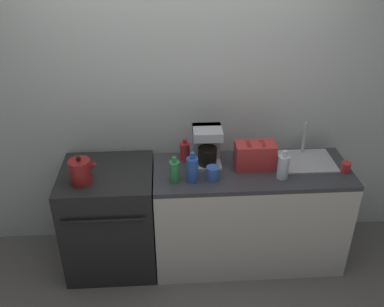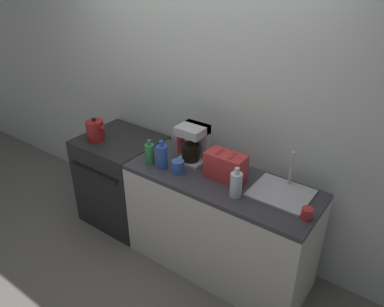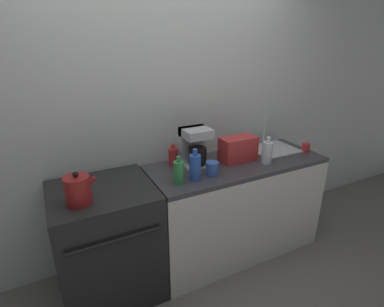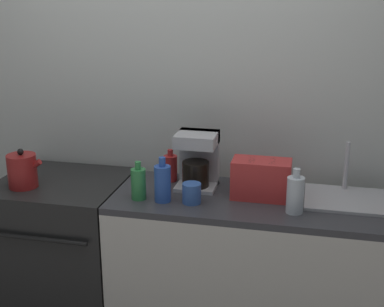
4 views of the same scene
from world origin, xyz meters
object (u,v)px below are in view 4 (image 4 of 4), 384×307
object	(u,v)px
kettle	(22,171)
coffee_maker	(198,159)
toaster	(261,179)
cup_blue	(192,193)
bottle_red	(170,168)
bottle_green	(139,183)
stove	(66,249)
bottle_clear	(295,194)
bottle_blue	(163,183)

from	to	relation	value
kettle	coffee_maker	distance (m)	0.97
toaster	cup_blue	distance (m)	0.38
bottle_red	kettle	bearing A→B (deg)	-160.10
bottle_green	stove	bearing A→B (deg)	163.55
bottle_red	cup_blue	distance (m)	0.35
toaster	bottle_clear	bearing A→B (deg)	-40.98
bottle_green	bottle_red	distance (m)	0.32
toaster	stove	bearing A→B (deg)	-179.86
toaster	coffee_maker	world-z (taller)	coffee_maker
bottle_clear	kettle	bearing A→B (deg)	178.97
toaster	bottle_clear	distance (m)	0.24
stove	kettle	xyz separation A→B (m)	(-0.16, -0.13, 0.53)
toaster	bottle_clear	xyz separation A→B (m)	(0.18, -0.16, -0.01)
cup_blue	bottle_red	bearing A→B (deg)	122.81
kettle	cup_blue	distance (m)	0.96
bottle_clear	bottle_blue	size ratio (longest dim) A/B	0.96
stove	bottle_red	size ratio (longest dim) A/B	4.80
bottle_red	bottle_clear	distance (m)	0.78
kettle	bottle_green	world-z (taller)	kettle
coffee_maker	bottle_clear	xyz separation A→B (m)	(0.54, -0.25, -0.07)
bottle_red	bottle_blue	distance (m)	0.31
stove	toaster	distance (m)	1.27
bottle_clear	toaster	bearing A→B (deg)	139.02
bottle_green	kettle	bearing A→B (deg)	177.82
stove	bottle_red	bearing A→B (deg)	13.69
kettle	toaster	bearing A→B (deg)	5.79
stove	toaster	bearing A→B (deg)	0.14
bottle_blue	bottle_green	bearing A→B (deg)	179.51
bottle_green	bottle_clear	xyz separation A→B (m)	(0.81, -0.00, 0.01)
coffee_maker	cup_blue	distance (m)	0.27
kettle	toaster	size ratio (longest dim) A/B	0.73
bottle_red	bottle_clear	size ratio (longest dim) A/B	0.81
toaster	bottle_red	bearing A→B (deg)	164.50
toaster	coffee_maker	xyz separation A→B (m)	(-0.36, 0.09, 0.06)
bottle_green	bottle_red	size ratio (longest dim) A/B	1.11
coffee_maker	cup_blue	world-z (taller)	coffee_maker
kettle	coffee_maker	xyz separation A→B (m)	(0.94, 0.23, 0.07)
bottle_blue	cup_blue	xyz separation A→B (m)	(0.15, 0.01, -0.05)
coffee_maker	bottle_clear	distance (m)	0.60
stove	bottle_green	xyz separation A→B (m)	(0.53, -0.16, 0.52)
bottle_green	cup_blue	bearing A→B (deg)	1.61
kettle	bottle_blue	world-z (taller)	bottle_blue
bottle_clear	cup_blue	xyz separation A→B (m)	(-0.52, 0.01, -0.04)
stove	cup_blue	bearing A→B (deg)	-10.32
stove	bottle_blue	distance (m)	0.86
toaster	coffee_maker	distance (m)	0.38
bottle_clear	coffee_maker	bearing A→B (deg)	155.18
stove	bottle_clear	bearing A→B (deg)	-6.69
kettle	bottle_blue	xyz separation A→B (m)	(0.81, -0.03, 0.01)
bottle_clear	cup_blue	size ratio (longest dim) A/B	2.17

